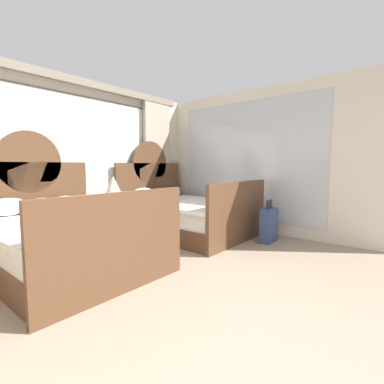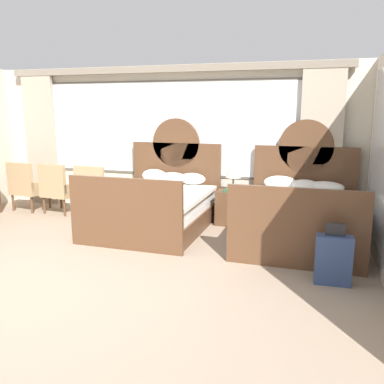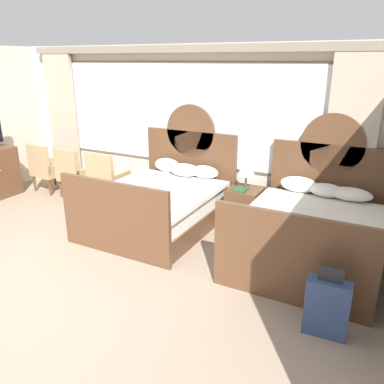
{
  "view_description": "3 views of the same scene",
  "coord_description": "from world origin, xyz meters",
  "px_view_note": "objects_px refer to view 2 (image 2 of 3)",
  "views": [
    {
      "loc": [
        -1.38,
        -0.81,
        1.27
      ],
      "look_at": [
        1.73,
        1.76,
        0.88
      ],
      "focal_mm": 26.04,
      "sensor_mm": 36.0,
      "label": 1
    },
    {
      "loc": [
        2.72,
        -3.44,
        1.95
      ],
      "look_at": [
        1.03,
        1.89,
        0.78
      ],
      "focal_mm": 37.97,
      "sensor_mm": 36.0,
      "label": 2
    },
    {
      "loc": [
        3.24,
        -2.13,
        2.46
      ],
      "look_at": [
        1.2,
        1.72,
        0.95
      ],
      "focal_mm": 35.86,
      "sensor_mm": 36.0,
      "label": 3
    }
  ],
  "objects_px": {
    "armchair_by_window_centre": "(58,187)",
    "book_on_nightstand": "(229,190)",
    "bed_near_mirror": "(300,217)",
    "bed_near_window": "(156,206)",
    "armchair_by_window_right": "(27,185)",
    "nightstand_between_beds": "(232,207)",
    "armchair_by_window_left": "(94,190)",
    "table_lamp_on_nightstand": "(233,169)",
    "suitcase_on_floor": "(333,260)"
  },
  "relations": [
    {
      "from": "armchair_by_window_centre",
      "to": "book_on_nightstand",
      "type": "bearing_deg",
      "value": 3.48
    },
    {
      "from": "bed_near_mirror",
      "to": "book_on_nightstand",
      "type": "relative_size",
      "value": 8.31
    },
    {
      "from": "bed_near_mirror",
      "to": "nightstand_between_beds",
      "type": "xyz_separation_m",
      "value": [
        -1.14,
        0.63,
        -0.08
      ]
    },
    {
      "from": "table_lamp_on_nightstand",
      "to": "armchair_by_window_centre",
      "type": "distance_m",
      "value": 3.29
    },
    {
      "from": "table_lamp_on_nightstand",
      "to": "bed_near_window",
      "type": "bearing_deg",
      "value": -151.14
    },
    {
      "from": "armchair_by_window_left",
      "to": "suitcase_on_floor",
      "type": "distance_m",
      "value": 4.44
    },
    {
      "from": "bed_near_window",
      "to": "table_lamp_on_nightstand",
      "type": "relative_size",
      "value": 4.16
    },
    {
      "from": "bed_near_window",
      "to": "table_lamp_on_nightstand",
      "type": "xyz_separation_m",
      "value": [
        1.15,
        0.63,
        0.57
      ]
    },
    {
      "from": "bed_near_window",
      "to": "bed_near_mirror",
      "type": "bearing_deg",
      "value": 0.01
    },
    {
      "from": "table_lamp_on_nightstand",
      "to": "armchair_by_window_right",
      "type": "relative_size",
      "value": 0.55
    },
    {
      "from": "book_on_nightstand",
      "to": "nightstand_between_beds",
      "type": "bearing_deg",
      "value": 70.85
    },
    {
      "from": "table_lamp_on_nightstand",
      "to": "armchair_by_window_right",
      "type": "xyz_separation_m",
      "value": [
        -3.95,
        -0.3,
        -0.45
      ]
    },
    {
      "from": "nightstand_between_beds",
      "to": "armchair_by_window_centre",
      "type": "xyz_separation_m",
      "value": [
        -3.24,
        -0.3,
        0.2
      ]
    },
    {
      "from": "armchair_by_window_right",
      "to": "nightstand_between_beds",
      "type": "bearing_deg",
      "value": 4.28
    },
    {
      "from": "book_on_nightstand",
      "to": "armchair_by_window_right",
      "type": "distance_m",
      "value": 3.92
    },
    {
      "from": "bed_near_mirror",
      "to": "book_on_nightstand",
      "type": "bearing_deg",
      "value": 155.75
    },
    {
      "from": "armchair_by_window_left",
      "to": "armchair_by_window_right",
      "type": "bearing_deg",
      "value": 179.98
    },
    {
      "from": "armchair_by_window_left",
      "to": "armchair_by_window_centre",
      "type": "relative_size",
      "value": 1.0
    },
    {
      "from": "nightstand_between_beds",
      "to": "armchair_by_window_right",
      "type": "relative_size",
      "value": 0.62
    },
    {
      "from": "armchair_by_window_centre",
      "to": "suitcase_on_floor",
      "type": "bearing_deg",
      "value": -20.15
    },
    {
      "from": "nightstand_between_beds",
      "to": "suitcase_on_floor",
      "type": "distance_m",
      "value": 2.6
    },
    {
      "from": "table_lamp_on_nightstand",
      "to": "armchair_by_window_right",
      "type": "bearing_deg",
      "value": -175.72
    },
    {
      "from": "table_lamp_on_nightstand",
      "to": "armchair_by_window_centre",
      "type": "xyz_separation_m",
      "value": [
        -3.24,
        -0.3,
        -0.45
      ]
    },
    {
      "from": "book_on_nightstand",
      "to": "armchair_by_window_centre",
      "type": "bearing_deg",
      "value": -176.52
    },
    {
      "from": "bed_near_mirror",
      "to": "armchair_by_window_centre",
      "type": "relative_size",
      "value": 2.28
    },
    {
      "from": "bed_near_mirror",
      "to": "nightstand_between_beds",
      "type": "relative_size",
      "value": 3.71
    },
    {
      "from": "nightstand_between_beds",
      "to": "armchair_by_window_centre",
      "type": "bearing_deg",
      "value": -174.8
    },
    {
      "from": "bed_near_window",
      "to": "armchair_by_window_right",
      "type": "xyz_separation_m",
      "value": [
        -2.8,
        0.34,
        0.12
      ]
    },
    {
      "from": "table_lamp_on_nightstand",
      "to": "suitcase_on_floor",
      "type": "bearing_deg",
      "value": -52.62
    },
    {
      "from": "bed_near_window",
      "to": "bed_near_mirror",
      "type": "relative_size",
      "value": 1.0
    },
    {
      "from": "table_lamp_on_nightstand",
      "to": "book_on_nightstand",
      "type": "distance_m",
      "value": 0.36
    },
    {
      "from": "bed_near_window",
      "to": "armchair_by_window_right",
      "type": "relative_size",
      "value": 2.28
    },
    {
      "from": "bed_near_mirror",
      "to": "table_lamp_on_nightstand",
      "type": "bearing_deg",
      "value": 150.98
    },
    {
      "from": "armchair_by_window_left",
      "to": "bed_near_window",
      "type": "bearing_deg",
      "value": -14.04
    },
    {
      "from": "book_on_nightstand",
      "to": "armchair_by_window_right",
      "type": "height_order",
      "value": "armchair_by_window_right"
    },
    {
      "from": "bed_near_window",
      "to": "book_on_nightstand",
      "type": "distance_m",
      "value": 1.25
    },
    {
      "from": "armchair_by_window_centre",
      "to": "bed_near_mirror",
      "type": "bearing_deg",
      "value": -4.37
    },
    {
      "from": "bed_near_mirror",
      "to": "armchair_by_window_right",
      "type": "distance_m",
      "value": 5.1
    },
    {
      "from": "armchair_by_window_left",
      "to": "table_lamp_on_nightstand",
      "type": "bearing_deg",
      "value": 6.8
    },
    {
      "from": "bed_near_window",
      "to": "bed_near_mirror",
      "type": "height_order",
      "value": "same"
    },
    {
      "from": "book_on_nightstand",
      "to": "suitcase_on_floor",
      "type": "bearing_deg",
      "value": -50.54
    },
    {
      "from": "armchair_by_window_centre",
      "to": "table_lamp_on_nightstand",
      "type": "bearing_deg",
      "value": 5.21
    },
    {
      "from": "armchair_by_window_left",
      "to": "suitcase_on_floor",
      "type": "height_order",
      "value": "armchair_by_window_left"
    },
    {
      "from": "armchair_by_window_centre",
      "to": "armchair_by_window_right",
      "type": "bearing_deg",
      "value": 179.99
    },
    {
      "from": "armchair_by_window_left",
      "to": "suitcase_on_floor",
      "type": "xyz_separation_m",
      "value": [
        4.06,
        -1.77,
        -0.2
      ]
    },
    {
      "from": "bed_near_window",
      "to": "armchair_by_window_right",
      "type": "height_order",
      "value": "bed_near_window"
    },
    {
      "from": "bed_near_window",
      "to": "book_on_nightstand",
      "type": "bearing_deg",
      "value": 25.6
    },
    {
      "from": "book_on_nightstand",
      "to": "armchair_by_window_left",
      "type": "bearing_deg",
      "value": -175.43
    },
    {
      "from": "nightstand_between_beds",
      "to": "table_lamp_on_nightstand",
      "type": "bearing_deg",
      "value": 12.33
    },
    {
      "from": "armchair_by_window_right",
      "to": "armchair_by_window_centre",
      "type": "bearing_deg",
      "value": -0.01
    }
  ]
}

